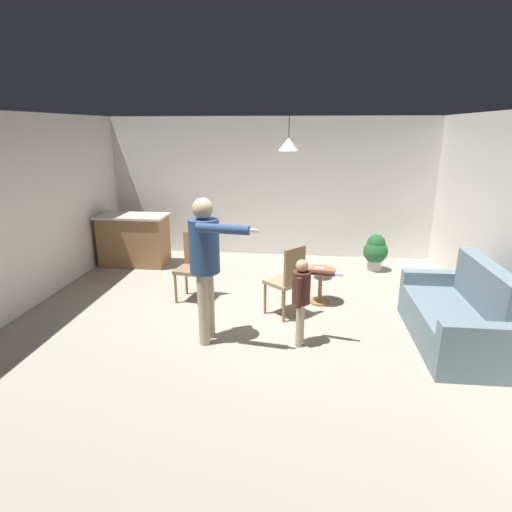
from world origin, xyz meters
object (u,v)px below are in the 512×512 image
Objects in this scene: kitchen_counter at (134,240)px; person_adult at (206,255)px; potted_plant_corner at (376,251)px; side_table_by_couch at (320,282)px; person_child at (302,293)px; dining_chair_near_wall at (288,278)px; couch_floral at (458,317)px; dining_chair_by_counter at (193,264)px; spare_remote_on_table at (320,269)px.

person_adult is (2.05, -2.78, 0.61)m from kitchen_counter.
side_table_by_couch is at bearing -122.23° from potted_plant_corner.
person_child is at bearing -101.34° from side_table_by_couch.
dining_chair_near_wall is at bearing 139.40° from person_adult.
person_adult reaches higher than dining_chair_near_wall.
person_child is (-1.85, -0.26, 0.33)m from couch_floral.
side_table_by_couch is 0.49× the size of person_child.
person_child is (3.16, -2.75, 0.18)m from kitchen_counter.
couch_floral is 3.62m from dining_chair_by_counter.
kitchen_counter is at bearing -119.98° from person_child.
person_adult is at bearing -53.69° from kitchen_counter.
potted_plant_corner is (2.40, 2.96, -0.72)m from person_adult.
spare_remote_on_table is (-1.60, 1.02, 0.21)m from couch_floral.
side_table_by_couch is 0.30× the size of person_adult.
person_child is 1.59× the size of potted_plant_corner.
kitchen_counter is at bearing -136.05° from person_adult.
potted_plant_corner is (4.45, 0.18, -0.11)m from kitchen_counter.
couch_floral is at bearing 103.23° from person_adult.
dining_chair_by_counter is at bearing -116.63° from person_child.
dining_chair_by_counter reaches higher than kitchen_counter.
side_table_by_couch is 2.06m from person_adult.
spare_remote_on_table is (-1.05, -1.65, 0.17)m from potted_plant_corner.
dining_chair_near_wall is at bearing 74.80° from couch_floral.
person_child is 8.17× the size of spare_remote_on_table.
person_adult is at bearing 172.25° from dining_chair_near_wall.
couch_floral is 5.60m from kitchen_counter.
side_table_by_couch is 0.52× the size of dining_chair_by_counter.
couch_floral is 1.81× the size of dining_chair_near_wall.
couch_floral is 1.04× the size of person_adult.
kitchen_counter is 1.88× the size of potted_plant_corner.
dining_chair_by_counter is 1.50× the size of potted_plant_corner.
couch_floral is 1.91m from spare_remote_on_table.
person_adult is at bearing -135.93° from side_table_by_couch.
person_child reaches higher than couch_floral.
kitchen_counter is 1.19× the size of person_child.
person_adult is 1.97m from spare_remote_on_table.
couch_floral is 1.81× the size of dining_chair_by_counter.
person_child is at bearing -100.76° from spare_remote_on_table.
couch_floral is 1.89m from person_child.
person_child is (-0.26, -1.30, 0.33)m from side_table_by_couch.
couch_floral reaches higher than side_table_by_couch.
potted_plant_corner is 5.14× the size of spare_remote_on_table.
potted_plant_corner reaches higher than spare_remote_on_table.
person_child is at bearing -113.75° from potted_plant_corner.
dining_chair_by_counter is (-0.51, 1.29, -0.54)m from person_adult.
dining_chair_near_wall reaches higher than spare_remote_on_table.
couch_floral is at bearing -78.20° from potted_plant_corner.
spare_remote_on_table is (1.36, 1.31, -0.55)m from person_adult.
kitchen_counter is at bearing -34.56° from dining_chair_by_counter.
couch_floral is at bearing 108.94° from person_child.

